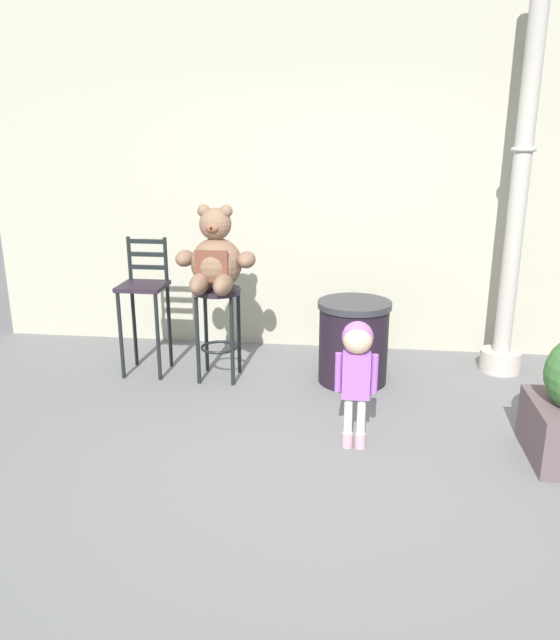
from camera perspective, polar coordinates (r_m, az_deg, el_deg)
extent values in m
plane|color=slate|center=(3.85, 3.75, -13.16)|extent=(24.00, 24.00, 0.00)
cube|color=#A8A691|center=(5.67, 5.61, 15.13)|extent=(6.53, 0.30, 3.53)
cylinder|color=black|center=(4.88, -5.89, 2.73)|extent=(0.37, 0.37, 0.04)
cylinder|color=black|center=(4.89, -7.72, -1.96)|extent=(0.03, 0.03, 0.72)
cylinder|color=black|center=(4.82, -4.50, -2.11)|extent=(0.03, 0.03, 0.72)
cylinder|color=black|center=(5.14, -6.94, -0.97)|extent=(0.03, 0.03, 0.72)
cylinder|color=black|center=(5.08, -3.88, -1.10)|extent=(0.03, 0.03, 0.72)
torus|color=black|center=(5.01, -5.73, -2.55)|extent=(0.30, 0.30, 0.02)
sphere|color=brown|center=(4.83, -5.97, 5.30)|extent=(0.41, 0.41, 0.41)
cube|color=brown|center=(4.67, -6.43, 5.01)|extent=(0.25, 0.03, 0.24)
sphere|color=brown|center=(4.78, -6.08, 8.93)|extent=(0.25, 0.25, 0.25)
ellipsoid|color=brown|center=(4.68, -6.37, 8.57)|extent=(0.11, 0.08, 0.07)
sphere|color=black|center=(4.65, -6.46, 8.55)|extent=(0.03, 0.03, 0.03)
sphere|color=brown|center=(4.78, -7.16, 10.11)|extent=(0.10, 0.10, 0.10)
sphere|color=brown|center=(4.75, -5.07, 10.12)|extent=(0.10, 0.10, 0.10)
ellipsoid|color=brown|center=(4.85, -8.90, 5.73)|extent=(0.14, 0.23, 0.13)
ellipsoid|color=brown|center=(4.74, -3.16, 5.65)|extent=(0.14, 0.23, 0.13)
ellipsoid|color=brown|center=(4.69, -7.54, 3.39)|extent=(0.14, 0.34, 0.16)
ellipsoid|color=brown|center=(4.65, -5.36, 3.34)|extent=(0.14, 0.34, 0.16)
cylinder|color=#CA94A5|center=(4.02, 6.32, -11.08)|extent=(0.07, 0.07, 0.10)
cylinder|color=silver|center=(3.94, 6.40, -8.84)|extent=(0.05, 0.05, 0.25)
cylinder|color=#CA94A5|center=(4.02, 7.52, -11.12)|extent=(0.07, 0.07, 0.10)
cylinder|color=silver|center=(3.94, 7.62, -8.88)|extent=(0.05, 0.05, 0.25)
cube|color=#9B56B4|center=(3.83, 7.16, -5.17)|extent=(0.17, 0.10, 0.30)
cylinder|color=#9B56B4|center=(3.82, 5.49, -4.90)|extent=(0.04, 0.04, 0.25)
cylinder|color=#9B56B4|center=(3.83, 8.84, -5.02)|extent=(0.04, 0.04, 0.25)
sphere|color=#D8B293|center=(3.75, 7.29, -1.83)|extent=(0.18, 0.18, 0.18)
sphere|color=#A35BAB|center=(3.77, 7.29, -1.59)|extent=(0.20, 0.20, 0.20)
cylinder|color=black|center=(4.94, 6.88, -2.32)|extent=(0.55, 0.55, 0.62)
cylinder|color=#2D2D33|center=(4.84, 7.02, 1.45)|extent=(0.59, 0.59, 0.05)
cylinder|color=#B6A99F|center=(5.53, 19.92, -3.59)|extent=(0.34, 0.34, 0.18)
cylinder|color=#AAA49A|center=(5.22, 21.68, 12.99)|extent=(0.14, 0.14, 2.99)
torus|color=#ADA89E|center=(5.22, 21.86, 14.62)|extent=(0.19, 0.19, 0.04)
cube|color=black|center=(5.10, -12.75, 3.11)|extent=(0.37, 0.37, 0.03)
cylinder|color=black|center=(5.12, -14.70, -1.45)|extent=(0.03, 0.03, 0.73)
cylinder|color=black|center=(5.01, -11.38, -1.61)|extent=(0.03, 0.03, 0.73)
cylinder|color=black|center=(5.39, -13.50, -0.43)|extent=(0.03, 0.03, 0.73)
cylinder|color=black|center=(5.29, -10.33, -0.56)|extent=(0.03, 0.03, 0.73)
cylinder|color=black|center=(5.26, -13.93, 5.65)|extent=(0.03, 0.03, 0.36)
cylinder|color=black|center=(5.15, -10.67, 5.63)|extent=(0.03, 0.03, 0.36)
cube|color=black|center=(5.22, -12.26, 4.86)|extent=(0.31, 0.02, 0.04)
cube|color=black|center=(5.20, -12.34, 6.03)|extent=(0.31, 0.02, 0.04)
cube|color=black|center=(5.18, -12.41, 7.21)|extent=(0.31, 0.02, 0.04)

